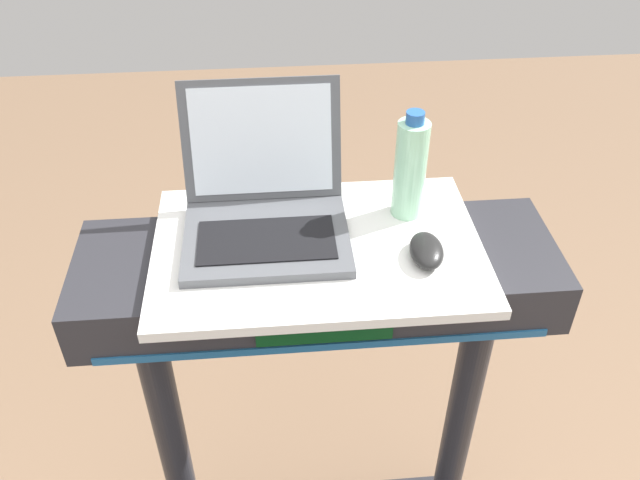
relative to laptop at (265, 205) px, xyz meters
The scene contains 4 objects.
desk_board 0.13m from the laptop, 34.37° to the right, with size 0.60×0.40×0.02m, color white.
laptop is the anchor object (origin of this frame).
computer_mouse 0.31m from the laptop, 22.68° to the right, with size 0.06×0.10×0.03m, color black.
water_bottle 0.28m from the laptop, ahead, with size 0.06×0.06×0.22m.
Camera 1 is at (-0.08, -0.25, 1.87)m, focal length 37.48 mm.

